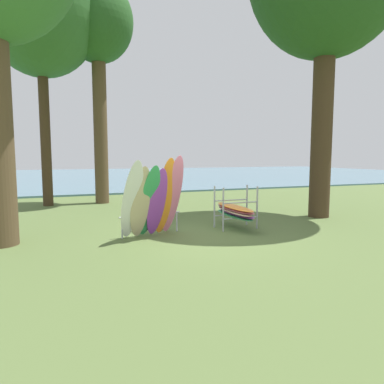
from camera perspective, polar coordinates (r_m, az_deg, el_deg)
ground_plane at (r=9.36m, az=1.58°, el=-7.21°), size 80.00×80.00×0.00m
lake_water at (r=37.29m, az=-15.40°, el=2.60°), size 80.00×36.00×0.10m
tree_mid_behind at (r=17.01m, az=-23.86°, el=25.81°), size 4.71×4.71×10.79m
tree_far_left_back at (r=16.97m, az=-15.33°, el=24.60°), size 3.07×3.07×9.68m
leaning_board_pile at (r=9.08m, az=-6.42°, el=-1.29°), size 1.87×1.23×2.16m
board_storage_rack at (r=10.28m, az=7.08°, el=-3.08°), size 1.15×2.12×1.25m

